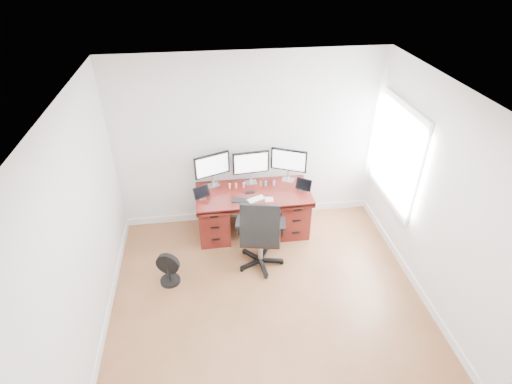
{
  "coord_description": "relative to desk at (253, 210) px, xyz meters",
  "views": [
    {
      "loc": [
        -0.63,
        -3.11,
        4.01
      ],
      "look_at": [
        0.0,
        1.5,
        0.95
      ],
      "focal_mm": 28.0,
      "sensor_mm": 36.0,
      "label": 1
    }
  ],
  "objects": [
    {
      "name": "monitor_right",
      "position": [
        0.58,
        0.24,
        0.68
      ],
      "size": [
        0.51,
        0.26,
        0.53
      ],
      "rotation": [
        0.0,
        0.0,
        -0.43
      ],
      "color": "silver",
      "rests_on": "desk"
    },
    {
      "name": "back_wall",
      "position": [
        0.0,
        0.42,
        0.95
      ],
      "size": [
        4.0,
        0.1,
        2.7
      ],
      "primitive_type": "cube",
      "color": "white",
      "rests_on": "ground"
    },
    {
      "name": "keyboard",
      "position": [
        0.02,
        -0.23,
        0.36
      ],
      "size": [
        0.28,
        0.2,
        0.01
      ],
      "primitive_type": "cube",
      "rotation": [
        0.0,
        0.0,
        0.43
      ],
      "color": "silver",
      "rests_on": "desk"
    },
    {
      "name": "monitor_left",
      "position": [
        -0.58,
        0.24,
        0.68
      ],
      "size": [
        0.53,
        0.23,
        0.53
      ],
      "rotation": [
        0.0,
        0.0,
        0.36
      ],
      "color": "silver",
      "rests_on": "desk"
    },
    {
      "name": "tablet_right",
      "position": [
        0.75,
        -0.08,
        0.43
      ],
      "size": [
        0.24,
        0.19,
        0.19
      ],
      "rotation": [
        0.0,
        0.0,
        -0.6
      ],
      "color": "silver",
      "rests_on": "desk"
    },
    {
      "name": "monitor_center",
      "position": [
        0.0,
        0.24,
        0.68
      ],
      "size": [
        0.55,
        0.16,
        0.53
      ],
      "rotation": [
        0.0,
        0.0,
        0.09
      ],
      "color": "silver",
      "rests_on": "desk"
    },
    {
      "name": "floor_fan",
      "position": [
        -1.26,
        -0.94,
        -0.18
      ],
      "size": [
        0.32,
        0.27,
        0.47
      ],
      "rotation": [
        0.0,
        0.0,
        -0.33
      ],
      "color": "black",
      "rests_on": "ground"
    },
    {
      "name": "ground",
      "position": [
        0.0,
        -1.83,
        -0.4
      ],
      "size": [
        4.5,
        4.5,
        0.0
      ],
      "primitive_type": "plane",
      "color": "brown",
      "rests_on": "ground"
    },
    {
      "name": "office_chair",
      "position": [
        -0.0,
        -0.8,
        -0.02
      ],
      "size": [
        0.73,
        0.73,
        1.17
      ],
      "rotation": [
        0.0,
        0.0,
        -0.2
      ],
      "color": "black",
      "rests_on": "ground"
    },
    {
      "name": "desk",
      "position": [
        0.0,
        0.0,
        0.0
      ],
      "size": [
        1.7,
        0.8,
        0.75
      ],
      "color": "#511410",
      "rests_on": "ground"
    },
    {
      "name": "right_wall",
      "position": [
        2.0,
        -1.72,
        0.95
      ],
      "size": [
        0.1,
        4.5,
        2.7
      ],
      "color": "white",
      "rests_on": "ground"
    },
    {
      "name": "drawing_tablet",
      "position": [
        -0.21,
        -0.22,
        0.35
      ],
      "size": [
        0.26,
        0.21,
        0.01
      ],
      "primitive_type": "cube",
      "rotation": [
        0.0,
        0.0,
        -0.33
      ],
      "color": "black",
      "rests_on": "desk"
    },
    {
      "name": "figurine_brown",
      "position": [
        0.13,
        0.12,
        0.4
      ],
      "size": [
        0.04,
        0.04,
        0.09
      ],
      "color": "brown",
      "rests_on": "desk"
    },
    {
      "name": "figurine_blue",
      "position": [
        0.21,
        0.12,
        0.4
      ],
      "size": [
        0.04,
        0.04,
        0.09
      ],
      "color": "#529FE3",
      "rests_on": "desk"
    },
    {
      "name": "figurine_orange",
      "position": [
        -0.24,
        0.12,
        0.4
      ],
      "size": [
        0.04,
        0.04,
        0.09
      ],
      "color": "orange",
      "rests_on": "desk"
    },
    {
      "name": "phone",
      "position": [
        -0.05,
        -0.03,
        0.35
      ],
      "size": [
        0.15,
        0.09,
        0.01
      ],
      "primitive_type": "cube",
      "rotation": [
        0.0,
        0.0,
        0.17
      ],
      "color": "black",
      "rests_on": "desk"
    },
    {
      "name": "figurine_purple",
      "position": [
        0.34,
        0.12,
        0.4
      ],
      "size": [
        0.04,
        0.04,
        0.09
      ],
      "color": "#AB6FE4",
      "rests_on": "desk"
    },
    {
      "name": "trackpad",
      "position": [
        0.2,
        -0.26,
        0.35
      ],
      "size": [
        0.13,
        0.13,
        0.01
      ],
      "primitive_type": "cube",
      "rotation": [
        0.0,
        0.0,
        -0.1
      ],
      "color": "silver",
      "rests_on": "desk"
    },
    {
      "name": "figurine_pink",
      "position": [
        -0.13,
        0.12,
        0.4
      ],
      "size": [
        0.04,
        0.04,
        0.09
      ],
      "color": "pink",
      "rests_on": "desk"
    },
    {
      "name": "figurine_yellow",
      "position": [
        -0.34,
        0.12,
        0.4
      ],
      "size": [
        0.04,
        0.04,
        0.09
      ],
      "color": "#DCB366",
      "rests_on": "desk"
    },
    {
      "name": "tablet_left",
      "position": [
        -0.76,
        -0.08,
        0.43
      ],
      "size": [
        0.24,
        0.17,
        0.19
      ],
      "rotation": [
        0.0,
        0.0,
        0.47
      ],
      "color": "silver",
      "rests_on": "desk"
    }
  ]
}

